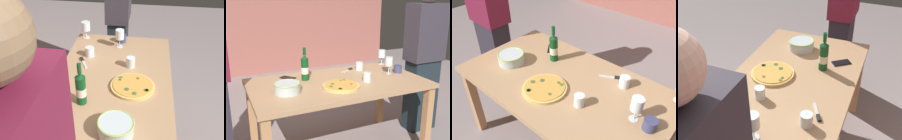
% 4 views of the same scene
% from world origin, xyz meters
% --- Properties ---
extents(dining_table, '(1.60, 0.90, 0.75)m').
position_xyz_m(dining_table, '(0.00, 0.00, 0.66)').
color(dining_table, tan).
rests_on(dining_table, ground).
extents(pizza, '(0.32, 0.32, 0.03)m').
position_xyz_m(pizza, '(-0.05, -0.16, 0.76)').
color(pizza, '#DDBA68').
rests_on(pizza, dining_table).
extents(serving_bowl, '(0.22, 0.22, 0.09)m').
position_xyz_m(serving_bowl, '(-0.50, -0.09, 0.80)').
color(serving_bowl, silver).
rests_on(serving_bowl, dining_table).
extents(wine_bottle, '(0.07, 0.07, 0.31)m').
position_xyz_m(wine_bottle, '(-0.26, 0.17, 0.87)').
color(wine_bottle, '#10481F').
rests_on(wine_bottle, dining_table).
extents(wine_glass_near_pizza, '(0.08, 0.08, 0.17)m').
position_xyz_m(wine_glass_near_pizza, '(0.57, 0.01, 0.87)').
color(wine_glass_near_pizza, white).
rests_on(wine_glass_near_pizza, dining_table).
extents(wine_glass_by_bottle, '(0.08, 0.08, 0.17)m').
position_xyz_m(wine_glass_by_bottle, '(0.72, 0.36, 0.86)').
color(wine_glass_by_bottle, white).
rests_on(wine_glass_by_bottle, dining_table).
extents(cup_amber, '(0.08, 0.08, 0.08)m').
position_xyz_m(cup_amber, '(0.36, 0.25, 0.79)').
color(cup_amber, white).
rests_on(cup_amber, dining_table).
extents(cup_ceramic, '(0.07, 0.07, 0.09)m').
position_xyz_m(cup_ceramic, '(0.24, -0.12, 0.79)').
color(cup_ceramic, white).
rests_on(cup_ceramic, dining_table).
extents(cup_spare, '(0.08, 0.08, 0.08)m').
position_xyz_m(cup_spare, '(0.68, 0.00, 0.79)').
color(cup_spare, '#3E426A').
rests_on(cup_spare, dining_table).
extents(cell_phone, '(0.14, 0.16, 0.01)m').
position_xyz_m(cell_phone, '(-0.40, 0.28, 0.76)').
color(cell_phone, black).
rests_on(cell_phone, dining_table).
extents(pizza_knife, '(0.16, 0.10, 0.02)m').
position_xyz_m(pizza_knife, '(0.26, 0.29, 0.76)').
color(pizza_knife, silver).
rests_on(pizza_knife, dining_table).
extents(person_host, '(0.40, 0.24, 1.66)m').
position_xyz_m(person_host, '(1.09, 0.09, 0.85)').
color(person_host, '#1C282F').
rests_on(person_host, ground).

